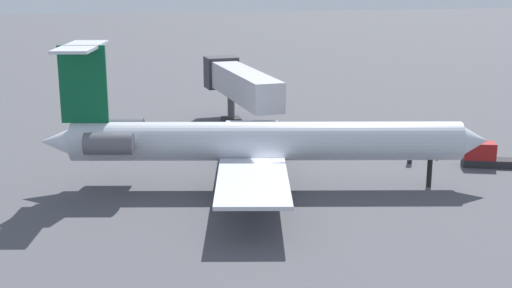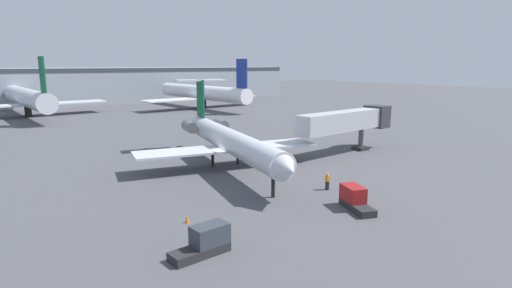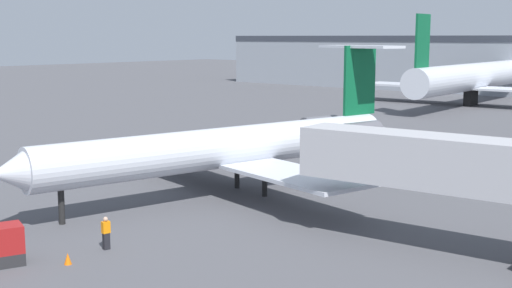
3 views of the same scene
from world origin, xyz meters
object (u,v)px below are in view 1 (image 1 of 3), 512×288
(regional_jet, at_px, (253,140))
(traffic_cone_near, at_px, (437,156))
(baggage_tug_lead, at_px, (483,156))
(ground_crew_marshaller, at_px, (410,153))
(jet_bridge, at_px, (238,82))

(regional_jet, height_order, traffic_cone_near, regional_jet)
(regional_jet, height_order, baggage_tug_lead, regional_jet)
(traffic_cone_near, bearing_deg, baggage_tug_lead, -133.14)
(ground_crew_marshaller, relative_size, traffic_cone_near, 3.07)
(ground_crew_marshaller, xyz_separation_m, baggage_tug_lead, (-1.97, -5.21, -0.02))
(baggage_tug_lead, xyz_separation_m, traffic_cone_near, (2.46, 2.62, -0.56))
(regional_jet, xyz_separation_m, baggage_tug_lead, (1.17, -18.55, -2.56))
(baggage_tug_lead, relative_size, traffic_cone_near, 7.71)
(regional_jet, bearing_deg, traffic_cone_near, -77.18)
(ground_crew_marshaller, height_order, traffic_cone_near, ground_crew_marshaller)
(jet_bridge, xyz_separation_m, baggage_tug_lead, (-17.02, -15.98, -3.60))
(baggage_tug_lead, bearing_deg, traffic_cone_near, 46.86)
(regional_jet, distance_m, ground_crew_marshaller, 13.93)
(regional_jet, xyz_separation_m, jet_bridge, (18.19, -2.57, 1.05))
(ground_crew_marshaller, bearing_deg, regional_jet, 103.23)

